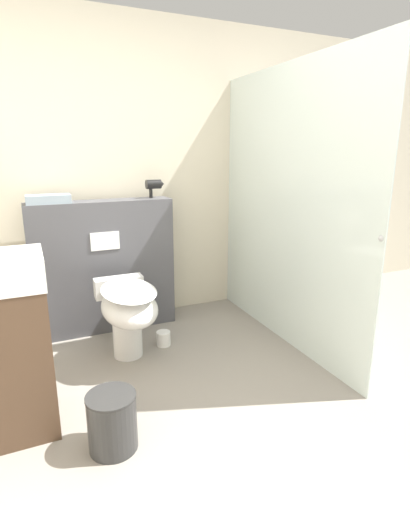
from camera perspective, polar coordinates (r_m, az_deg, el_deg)
name	(u,v)px	position (r m, az deg, el deg)	size (l,w,h in m)	color
ground_plane	(271,442)	(2.27, 9.37, -24.76)	(12.00, 12.00, 0.00)	gray
wall_back	(152,174)	(3.53, -7.56, 11.57)	(8.00, 0.06, 2.50)	beige
partition_panel	(104,267)	(3.33, -14.19, -1.47)	(1.12, 0.23, 1.07)	#4C4C51
shower_glass	(287,210)	(3.02, 11.57, 6.48)	(0.04, 1.83, 2.04)	silver
toilet	(128,310)	(2.84, -10.95, -7.56)	(0.37, 0.66, 0.54)	white
hair_drier	(154,185)	(3.33, -7.24, 10.05)	(0.15, 0.07, 0.15)	black
folded_towel	(48,199)	(3.17, -21.49, 7.57)	(0.31, 0.17, 0.06)	#8C9EAD
spare_toilet_roll	(163,338)	(3.12, -5.95, -11.63)	(0.11, 0.11, 0.11)	white
waste_bin	(112,422)	(2.18, -13.11, -22.05)	(0.25, 0.25, 0.30)	#2D2D2D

